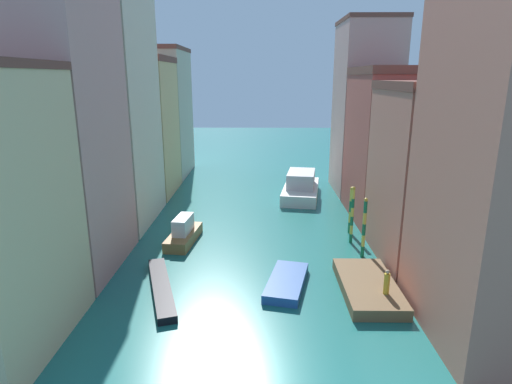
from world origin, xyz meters
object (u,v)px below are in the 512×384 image
object	(u,v)px
waterfront_dock	(368,287)
vaporetto_white	(301,187)
mooring_pole_0	(364,227)
gondola_black	(161,288)
mooring_pole_2	(351,209)
motorboat_0	(184,233)
person_on_dock	(387,283)
mooring_pole_1	(352,215)
motorboat_1	(287,282)

from	to	relation	value
waterfront_dock	vaporetto_white	xyz separation A→B (m)	(-2.38, 23.00, 0.81)
mooring_pole_0	gondola_black	world-z (taller)	mooring_pole_0
vaporetto_white	gondola_black	distance (m)	25.69
mooring_pole_2	motorboat_0	world-z (taller)	mooring_pole_2
gondola_black	motorboat_0	size ratio (longest dim) A/B	1.47
person_on_dock	mooring_pole_1	world-z (taller)	mooring_pole_1
gondola_black	motorboat_0	xyz separation A→B (m)	(-0.04, 8.69, 0.56)
waterfront_dock	gondola_black	xyz separation A→B (m)	(-13.68, -0.05, -0.13)
person_on_dock	gondola_black	world-z (taller)	person_on_dock
waterfront_dock	mooring_pole_1	world-z (taller)	mooring_pole_1
motorboat_1	mooring_pole_0	bearing A→B (deg)	38.24
gondola_black	motorboat_1	world-z (taller)	motorboat_1
person_on_dock	mooring_pole_0	world-z (taller)	mooring_pole_0
waterfront_dock	mooring_pole_1	xyz separation A→B (m)	(0.62, 8.68, 2.14)
gondola_black	vaporetto_white	bearing A→B (deg)	63.88
motorboat_0	motorboat_1	bearing A→B (deg)	-43.34
mooring_pole_0	mooring_pole_1	bearing A→B (deg)	95.57
waterfront_dock	person_on_dock	bearing A→B (deg)	-66.95
waterfront_dock	person_on_dock	distance (m)	2.09
mooring_pole_2	motorboat_1	size ratio (longest dim) A/B	0.74
mooring_pole_0	mooring_pole_2	bearing A→B (deg)	89.04
person_on_dock	motorboat_0	bearing A→B (deg)	144.54
mooring_pole_2	gondola_black	world-z (taller)	mooring_pole_2
vaporetto_white	motorboat_0	size ratio (longest dim) A/B	1.75
waterfront_dock	mooring_pole_2	xyz separation A→B (m)	(1.01, 11.04, 1.84)
vaporetto_white	motorboat_1	xyz separation A→B (m)	(-2.94, -22.28, -0.89)
mooring_pole_2	person_on_dock	bearing A→B (deg)	-91.45
waterfront_dock	gondola_black	distance (m)	13.68
waterfront_dock	mooring_pole_0	xyz separation A→B (m)	(0.92, 5.64, 2.10)
person_on_dock	vaporetto_white	world-z (taller)	vaporetto_white
vaporetto_white	gondola_black	bearing A→B (deg)	-116.12
mooring_pole_2	motorboat_0	distance (m)	14.99
mooring_pole_0	motorboat_1	world-z (taller)	mooring_pole_0
person_on_dock	mooring_pole_2	xyz separation A→B (m)	(0.32, 12.66, 0.72)
waterfront_dock	motorboat_0	size ratio (longest dim) A/B	1.27
gondola_black	motorboat_0	bearing A→B (deg)	90.23
person_on_dock	mooring_pole_1	distance (m)	10.35
person_on_dock	gondola_black	xyz separation A→B (m)	(-14.37, 1.57, -1.25)
mooring_pole_1	motorboat_1	bearing A→B (deg)	-126.77
mooring_pole_1	mooring_pole_2	size ratio (longest dim) A/B	1.14
person_on_dock	motorboat_1	world-z (taller)	person_on_dock
mooring_pole_2	motorboat_0	xyz separation A→B (m)	(-14.73, -2.40, -1.41)
mooring_pole_1	gondola_black	world-z (taller)	mooring_pole_1
person_on_dock	mooring_pole_1	bearing A→B (deg)	90.37
mooring_pole_0	vaporetto_white	bearing A→B (deg)	100.76
vaporetto_white	motorboat_1	size ratio (longest dim) A/B	1.71
mooring_pole_1	motorboat_0	distance (m)	14.44
gondola_black	mooring_pole_1	bearing A→B (deg)	31.39
mooring_pole_0	vaporetto_white	size ratio (longest dim) A/B	0.48
mooring_pole_2	vaporetto_white	bearing A→B (deg)	105.82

